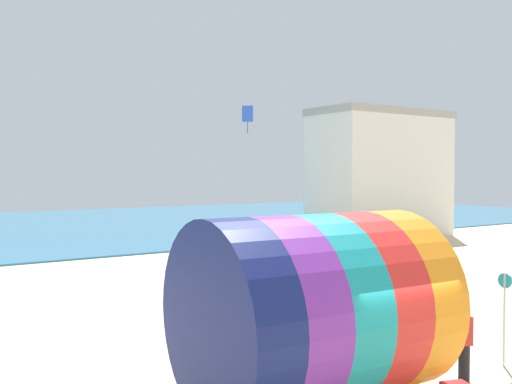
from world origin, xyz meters
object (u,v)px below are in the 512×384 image
Objects in this scene: giant_inflatable_tube at (313,308)px; kite_handler at (464,342)px; beach_flag at (510,283)px; kite_blue_diamond at (248,114)px; bystander_mid_beach at (391,253)px; bystander_far_left at (192,302)px; bystander_near_water at (223,258)px.

kite_handler is at bearing -16.06° from giant_inflatable_tube.
giant_inflatable_tube is 5.33m from beach_flag.
kite_blue_diamond is 9.23m from bystander_mid_beach.
kite_handler is at bearing -67.31° from bystander_far_left.
bystander_far_left is at bearing -164.82° from bystander_mid_beach.
bystander_far_left is at bearing 124.32° from beach_flag.
beach_flag is at bearing -124.03° from bystander_mid_beach.
bystander_mid_beach is at bearing 49.80° from kite_handler.
giant_inflatable_tube is at bearing 170.41° from beach_flag.
kite_blue_diamond is 0.73× the size of bystander_mid_beach.
giant_inflatable_tube reaches higher than bystander_near_water.
bystander_mid_beach is (4.68, -4.72, -6.40)m from kite_blue_diamond.
giant_inflatable_tube is 3.71m from kite_handler.
bystander_near_water is at bearing 66.93° from giant_inflatable_tube.
kite_handler is 13.49m from bystander_mid_beach.
kite_blue_diamond is at bearing 74.99° from kite_handler.
bystander_mid_beach is at bearing -45.22° from kite_blue_diamond.
beach_flag reaches higher than bystander_mid_beach.
giant_inflatable_tube reaches higher than kite_handler.
bystander_near_water is at bearing 81.39° from kite_handler.
bystander_far_left is (-2.98, 7.13, -0.09)m from kite_handler.
bystander_near_water is (5.56, 13.06, -1.09)m from giant_inflatable_tube.
kite_blue_diamond is 16.01m from beach_flag.
beach_flag is at bearing -55.68° from bystander_far_left.
giant_inflatable_tube is at bearing -94.23° from bystander_far_left.
giant_inflatable_tube is 16.80m from kite_blue_diamond.
beach_flag reaches higher than bystander_far_left.
bystander_near_water is 7.57m from bystander_mid_beach.
bystander_far_left is (-5.11, -6.92, -0.01)m from bystander_near_water.
giant_inflatable_tube reaches higher than bystander_far_left.
giant_inflatable_tube is 3.85× the size of kite_blue_diamond.
kite_handler is 1.31× the size of kite_blue_diamond.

